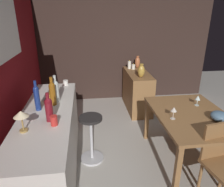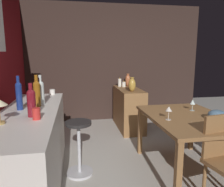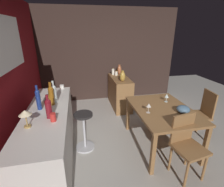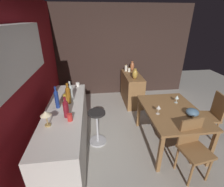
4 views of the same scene
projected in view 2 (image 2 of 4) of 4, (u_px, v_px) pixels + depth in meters
ground_plane at (159, 176)px, 2.66m from camera, size 9.00×9.00×0.00m
wall_side_right at (105, 64)px, 4.85m from camera, size 0.10×4.40×2.60m
dining_table at (188, 123)px, 2.66m from camera, size 1.32×0.95×0.74m
kitchen_counter at (32, 151)px, 2.35m from camera, size 2.10×0.60×0.90m
sideboard_cabinet at (128, 108)px, 4.38m from camera, size 1.10×0.44×0.82m
bar_stool at (79, 146)px, 2.66m from camera, size 0.34×0.34×0.69m
wine_glass_left at (169, 109)px, 2.48m from camera, size 0.08×0.08×0.16m
wine_glass_right at (193, 102)px, 2.91m from camera, size 0.07×0.07×0.15m
fruit_bowl at (217, 115)px, 2.48m from camera, size 0.21×0.21×0.12m
wine_bottle_amber at (37, 92)px, 2.46m from camera, size 0.08×0.08×0.37m
wine_bottle_ruby at (31, 101)px, 2.05m from camera, size 0.08×0.08×0.33m
wine_bottle_clear at (41, 91)px, 2.57m from camera, size 0.08×0.08×0.36m
wine_bottle_cobalt at (19, 94)px, 2.30m from camera, size 0.07×0.07×0.37m
cup_white at (52, 92)px, 3.24m from camera, size 0.12×0.08×0.08m
cup_red at (36, 114)px, 1.97m from camera, size 0.11×0.07×0.11m
cup_mustard at (33, 100)px, 2.62m from camera, size 0.12×0.09×0.10m
pillar_candle_tall at (120, 83)px, 4.60m from camera, size 0.07×0.07×0.19m
pillar_candle_short at (124, 84)px, 4.56m from camera, size 0.08×0.08×0.13m
vase_brass at (132, 85)px, 3.97m from camera, size 0.14×0.14×0.26m
vase_copper at (128, 80)px, 4.66m from camera, size 0.11×0.11×0.27m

